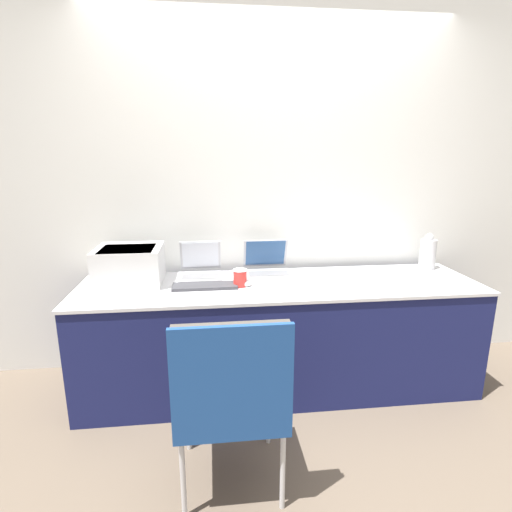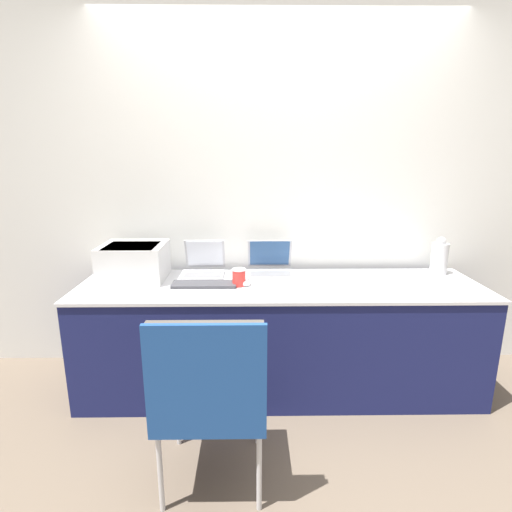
{
  "view_description": "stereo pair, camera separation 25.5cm",
  "coord_description": "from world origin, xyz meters",
  "px_view_note": "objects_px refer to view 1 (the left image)",
  "views": [
    {
      "loc": [
        -0.44,
        -2.12,
        1.56
      ],
      "look_at": [
        -0.16,
        0.37,
        0.92
      ],
      "focal_mm": 28.0,
      "sensor_mm": 36.0,
      "label": 1
    },
    {
      "loc": [
        -0.19,
        -2.14,
        1.56
      ],
      "look_at": [
        -0.16,
        0.37,
        0.92
      ],
      "focal_mm": 28.0,
      "sensor_mm": 36.0,
      "label": 2
    }
  ],
  "objects_px": {
    "printer": "(130,264)",
    "mouse": "(247,284)",
    "metal_pitcher": "(428,253)",
    "coffee_cup": "(240,278)",
    "laptop_left": "(201,269)",
    "laptop_right": "(267,266)",
    "chair": "(231,392)",
    "external_keyboard": "(205,286)"
  },
  "relations": [
    {
      "from": "metal_pitcher",
      "to": "chair",
      "type": "bearing_deg",
      "value": -143.18
    },
    {
      "from": "metal_pitcher",
      "to": "coffee_cup",
      "type": "bearing_deg",
      "value": -169.95
    },
    {
      "from": "printer",
      "to": "laptop_left",
      "type": "distance_m",
      "value": 0.47
    },
    {
      "from": "laptop_right",
      "to": "mouse",
      "type": "distance_m",
      "value": 0.33
    },
    {
      "from": "external_keyboard",
      "to": "mouse",
      "type": "bearing_deg",
      "value": -2.26
    },
    {
      "from": "laptop_right",
      "to": "printer",
      "type": "bearing_deg",
      "value": -172.85
    },
    {
      "from": "laptop_left",
      "to": "mouse",
      "type": "xyz_separation_m",
      "value": [
        0.3,
        -0.27,
        -0.03
      ]
    },
    {
      "from": "mouse",
      "to": "laptop_right",
      "type": "bearing_deg",
      "value": 58.5
    },
    {
      "from": "printer",
      "to": "mouse",
      "type": "distance_m",
      "value": 0.77
    },
    {
      "from": "laptop_left",
      "to": "chair",
      "type": "bearing_deg",
      "value": -82.65
    },
    {
      "from": "external_keyboard",
      "to": "chair",
      "type": "relative_size",
      "value": 0.45
    },
    {
      "from": "laptop_right",
      "to": "external_keyboard",
      "type": "distance_m",
      "value": 0.51
    },
    {
      "from": "laptop_left",
      "to": "printer",
      "type": "bearing_deg",
      "value": -167.04
    },
    {
      "from": "external_keyboard",
      "to": "mouse",
      "type": "xyz_separation_m",
      "value": [
        0.26,
        -0.01,
        0.01
      ]
    },
    {
      "from": "printer",
      "to": "laptop_right",
      "type": "distance_m",
      "value": 0.93
    },
    {
      "from": "laptop_right",
      "to": "external_keyboard",
      "type": "xyz_separation_m",
      "value": [
        -0.44,
        -0.27,
        -0.04
      ]
    },
    {
      "from": "coffee_cup",
      "to": "mouse",
      "type": "height_order",
      "value": "coffee_cup"
    },
    {
      "from": "laptop_left",
      "to": "external_keyboard",
      "type": "distance_m",
      "value": 0.26
    },
    {
      "from": "laptop_left",
      "to": "laptop_right",
      "type": "distance_m",
      "value": 0.47
    },
    {
      "from": "external_keyboard",
      "to": "coffee_cup",
      "type": "relative_size",
      "value": 3.66
    },
    {
      "from": "metal_pitcher",
      "to": "chair",
      "type": "height_order",
      "value": "metal_pitcher"
    },
    {
      "from": "laptop_left",
      "to": "chair",
      "type": "distance_m",
      "value": 1.17
    },
    {
      "from": "laptop_left",
      "to": "metal_pitcher",
      "type": "xyz_separation_m",
      "value": [
        1.65,
        -0.01,
        0.07
      ]
    },
    {
      "from": "mouse",
      "to": "metal_pitcher",
      "type": "bearing_deg",
      "value": 10.83
    },
    {
      "from": "mouse",
      "to": "coffee_cup",
      "type": "bearing_deg",
      "value": 164.22
    },
    {
      "from": "laptop_left",
      "to": "coffee_cup",
      "type": "relative_size",
      "value": 2.91
    },
    {
      "from": "laptop_right",
      "to": "mouse",
      "type": "relative_size",
      "value": 5.5
    },
    {
      "from": "coffee_cup",
      "to": "mouse",
      "type": "distance_m",
      "value": 0.06
    },
    {
      "from": "printer",
      "to": "metal_pitcher",
      "type": "xyz_separation_m",
      "value": [
        2.1,
        0.1,
        -0.01
      ]
    },
    {
      "from": "external_keyboard",
      "to": "metal_pitcher",
      "type": "distance_m",
      "value": 1.64
    },
    {
      "from": "mouse",
      "to": "chair",
      "type": "distance_m",
      "value": 0.9
    },
    {
      "from": "mouse",
      "to": "chair",
      "type": "xyz_separation_m",
      "value": [
        -0.15,
        -0.87,
        -0.21
      ]
    },
    {
      "from": "coffee_cup",
      "to": "chair",
      "type": "xyz_separation_m",
      "value": [
        -0.11,
        -0.88,
        -0.24
      ]
    },
    {
      "from": "laptop_left",
      "to": "coffee_cup",
      "type": "height_order",
      "value": "laptop_left"
    },
    {
      "from": "coffee_cup",
      "to": "chair",
      "type": "relative_size",
      "value": 0.12
    },
    {
      "from": "printer",
      "to": "chair",
      "type": "relative_size",
      "value": 0.45
    },
    {
      "from": "laptop_left",
      "to": "coffee_cup",
      "type": "distance_m",
      "value": 0.36
    },
    {
      "from": "laptop_right",
      "to": "metal_pitcher",
      "type": "height_order",
      "value": "metal_pitcher"
    },
    {
      "from": "laptop_right",
      "to": "metal_pitcher",
      "type": "relative_size",
      "value": 1.2
    },
    {
      "from": "chair",
      "to": "laptop_right",
      "type": "bearing_deg",
      "value": 74.37
    },
    {
      "from": "coffee_cup",
      "to": "metal_pitcher",
      "type": "relative_size",
      "value": 0.42
    },
    {
      "from": "printer",
      "to": "mouse",
      "type": "bearing_deg",
      "value": -12.35
    }
  ]
}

